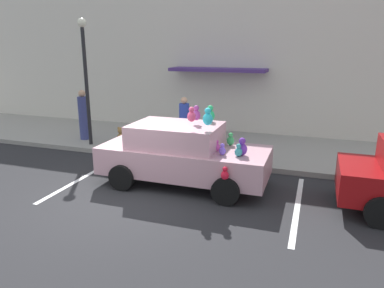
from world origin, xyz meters
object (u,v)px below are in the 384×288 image
Objects in this scene: teddy_bear_on_sidewalk at (121,136)px; plush_covered_car at (182,154)px; pedestrian_near_shopfront at (84,116)px; street_lamp_post at (85,70)px; pedestrian_walking_past at (184,128)px.

plush_covered_car is at bearing -37.36° from teddy_bear_on_sidewalk.
plush_covered_car is 2.37× the size of pedestrian_near_shopfront.
street_lamp_post is at bearing 153.75° from plush_covered_car.
teddy_bear_on_sidewalk is 2.45m from street_lamp_post.
teddy_bear_on_sidewalk is at bearing 142.64° from plush_covered_car.
plush_covered_car is 5.40m from pedestrian_near_shopfront.
pedestrian_walking_past is at bearing 109.11° from plush_covered_car.
teddy_bear_on_sidewalk is at bearing 21.07° from street_lamp_post.
plush_covered_car is 2.36× the size of pedestrian_walking_past.
street_lamp_post reaches higher than pedestrian_walking_past.
teddy_bear_on_sidewalk is 0.14× the size of street_lamp_post.
street_lamp_post is (-0.97, -0.37, 2.22)m from teddy_bear_on_sidewalk.
plush_covered_car is 2.15m from pedestrian_walking_past.
street_lamp_post reaches higher than plush_covered_car.
plush_covered_car is 1.02× the size of street_lamp_post.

